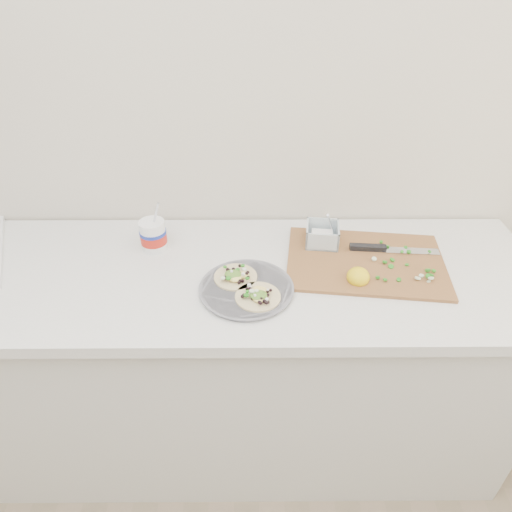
{
  "coord_description": "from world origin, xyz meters",
  "views": [
    {
      "loc": [
        0.27,
        0.24,
        1.8
      ],
      "look_at": [
        0.28,
        1.42,
        0.96
      ],
      "focal_mm": 32.0,
      "sensor_mm": 36.0,
      "label": 1
    }
  ],
  "objects": [
    {
      "name": "cutboard",
      "position": [
        0.64,
        1.47,
        0.92
      ],
      "size": [
        0.55,
        0.42,
        0.08
      ],
      "rotation": [
        0.0,
        0.0,
        -0.12
      ],
      "color": "brown",
      "rests_on": "counter"
    },
    {
      "name": "counter",
      "position": [
        0.0,
        1.43,
        0.45
      ],
      "size": [
        2.44,
        0.66,
        0.9
      ],
      "color": "beige",
      "rests_on": "ground"
    },
    {
      "name": "taco_plate",
      "position": [
        0.25,
        1.32,
        0.92
      ],
      "size": [
        0.29,
        0.29,
        0.04
      ],
      "rotation": [
        0.0,
        0.0,
        0.36
      ],
      "color": "slate",
      "rests_on": "counter"
    },
    {
      "name": "tub",
      "position": [
        -0.07,
        1.55,
        0.96
      ],
      "size": [
        0.09,
        0.09,
        0.2
      ],
      "rotation": [
        0.0,
        0.0,
        -0.26
      ],
      "color": "white",
      "rests_on": "counter"
    }
  ]
}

